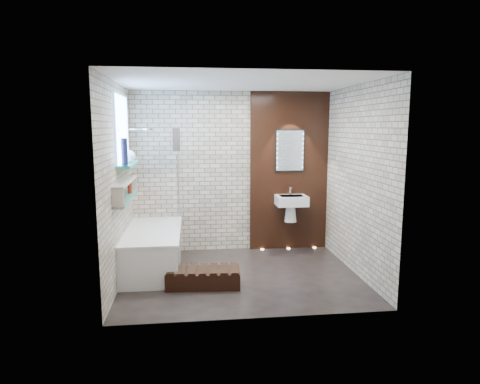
{
  "coord_description": "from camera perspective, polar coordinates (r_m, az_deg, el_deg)",
  "views": [
    {
      "loc": [
        -0.67,
        -5.5,
        2.04
      ],
      "look_at": [
        0.0,
        0.15,
        1.15
      ],
      "focal_mm": 31.41,
      "sensor_mm": 36.0,
      "label": 1
    }
  ],
  "objects": [
    {
      "name": "bath_screen",
      "position": [
        6.44,
        -8.5,
        2.01
      ],
      "size": [
        0.01,
        0.78,
        1.4
      ],
      "primitive_type": "cube",
      "color": "white",
      "rests_on": "bathtub"
    },
    {
      "name": "niche_bottles",
      "position": [
        5.84,
        -15.15,
        -0.03
      ],
      "size": [
        0.06,
        0.81,
        0.15
      ],
      "color": "maroon",
      "rests_on": "display_niche"
    },
    {
      "name": "walnut_step",
      "position": [
        5.55,
        -5.01,
        -11.56
      ],
      "size": [
        0.97,
        0.48,
        0.21
      ],
      "primitive_type": "cube",
      "rotation": [
        0.0,
        0.0,
        -0.07
      ],
      "color": "black",
      "rests_on": "ground"
    },
    {
      "name": "clerestory_window",
      "position": [
        5.92,
        -15.63,
        7.22
      ],
      "size": [
        0.18,
        1.0,
        0.94
      ],
      "color": "#7FADE0",
      "rests_on": "room_shell"
    },
    {
      "name": "towel",
      "position": [
        6.29,
        -8.65,
        7.06
      ],
      "size": [
        0.1,
        0.26,
        0.33
      ],
      "primitive_type": "cube",
      "color": "black",
      "rests_on": "bath_screen"
    },
    {
      "name": "walnut_panel",
      "position": [
        7.0,
        6.67,
        2.76
      ],
      "size": [
        1.3,
        0.06,
        2.6
      ],
      "primitive_type": "cube",
      "color": "black",
      "rests_on": "ground"
    },
    {
      "name": "ground",
      "position": [
        5.9,
        0.17,
        -11.33
      ],
      "size": [
        3.2,
        3.2,
        0.0
      ],
      "primitive_type": "plane",
      "color": "black",
      "rests_on": "ground"
    },
    {
      "name": "bathtub",
      "position": [
        6.22,
        -11.71,
        -7.61
      ],
      "size": [
        0.79,
        1.74,
        0.7
      ],
      "color": "white",
      "rests_on": "ground"
    },
    {
      "name": "room_shell",
      "position": [
        5.59,
        0.18,
        1.28
      ],
      "size": [
        3.24,
        3.2,
        2.6
      ],
      "color": "gray",
      "rests_on": "ground"
    },
    {
      "name": "shower_head",
      "position": [
        6.48,
        -12.48,
        8.33
      ],
      "size": [
        0.18,
        0.18,
        0.02
      ],
      "primitive_type": "cylinder",
      "color": "silver",
      "rests_on": "room_shell"
    },
    {
      "name": "display_niche",
      "position": [
        5.77,
        -15.26,
        0.22
      ],
      "size": [
        0.14,
        1.3,
        0.26
      ],
      "color": "teal",
      "rests_on": "room_shell"
    },
    {
      "name": "washbasin",
      "position": [
        6.88,
        6.97,
        -1.65
      ],
      "size": [
        0.5,
        0.36,
        0.58
      ],
      "color": "white",
      "rests_on": "walnut_panel"
    },
    {
      "name": "led_mirror",
      "position": [
        6.93,
        6.79,
        5.6
      ],
      "size": [
        0.5,
        0.02,
        0.7
      ],
      "color": "black",
      "rests_on": "walnut_panel"
    },
    {
      "name": "floor_uplights",
      "position": [
        7.18,
        6.61,
        -7.63
      ],
      "size": [
        0.96,
        0.06,
        0.01
      ],
      "color": "#FFD899",
      "rests_on": "ground"
    },
    {
      "name": "sill_vases",
      "position": [
        5.81,
        -15.02,
        4.87
      ],
      "size": [
        0.17,
        0.52,
        0.34
      ],
      "color": "white",
      "rests_on": "clerestory_window"
    }
  ]
}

